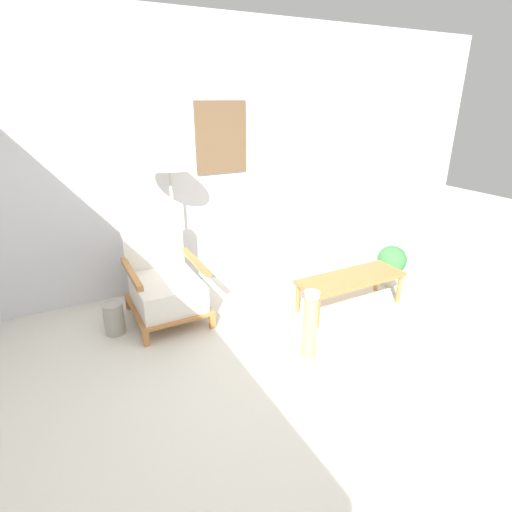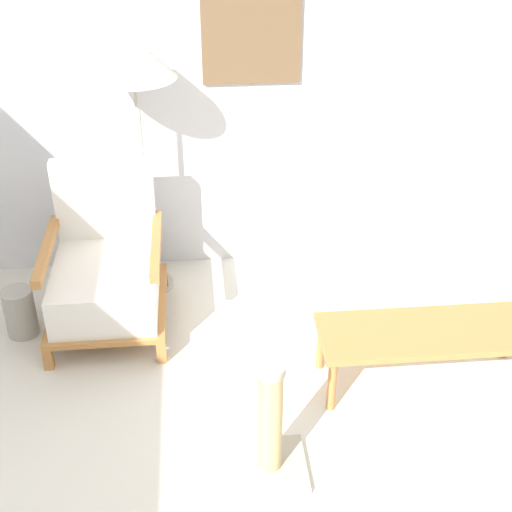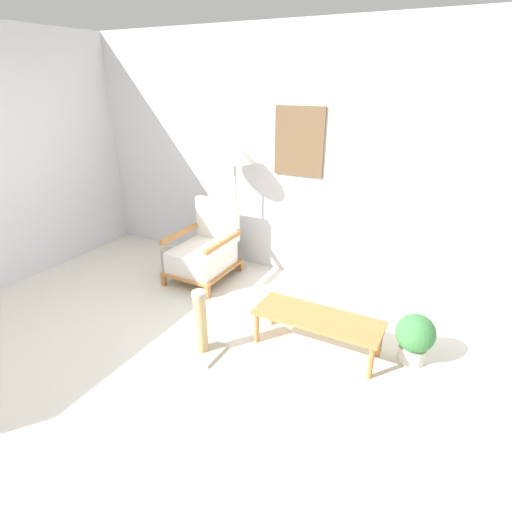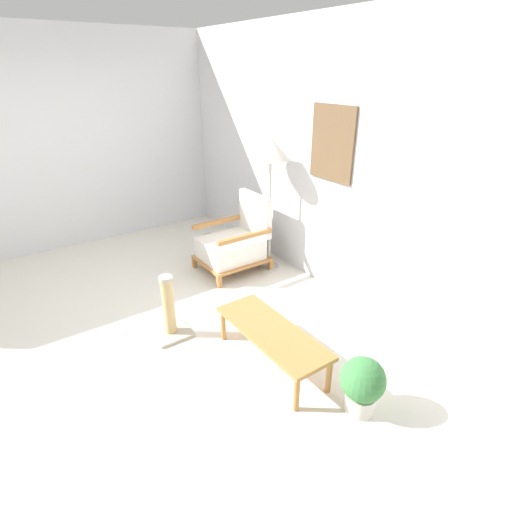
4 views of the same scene
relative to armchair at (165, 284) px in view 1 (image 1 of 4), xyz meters
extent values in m
plane|color=silver|center=(0.55, -1.65, -0.33)|extent=(14.00, 14.00, 0.00)
cube|color=silver|center=(0.55, 0.65, 1.02)|extent=(8.00, 0.06, 2.70)
cube|color=brown|center=(0.87, 0.61, 1.22)|extent=(0.56, 0.02, 0.72)
cube|color=#B2753D|center=(-0.30, -0.40, -0.26)|extent=(0.05, 0.05, 0.13)
cube|color=#B2753D|center=(0.30, -0.40, -0.26)|extent=(0.05, 0.05, 0.13)
cube|color=#B2753D|center=(-0.30, 0.31, -0.26)|extent=(0.05, 0.05, 0.13)
cube|color=#B2753D|center=(0.30, 0.31, -0.26)|extent=(0.05, 0.05, 0.13)
cube|color=#B2753D|center=(0.00, -0.04, -0.18)|extent=(0.64, 0.76, 0.03)
cube|color=white|center=(0.00, -0.06, -0.05)|extent=(0.56, 0.66, 0.24)
cube|color=white|center=(0.00, 0.30, 0.31)|extent=(0.56, 0.08, 0.48)
cube|color=#B2753D|center=(-0.29, -0.04, 0.19)|extent=(0.05, 0.70, 0.05)
cube|color=#B2753D|center=(0.29, -0.04, 0.19)|extent=(0.05, 0.70, 0.05)
cylinder|color=#B7B2A8|center=(0.23, 0.34, -0.32)|extent=(0.25, 0.25, 0.03)
cylinder|color=#B7B2A8|center=(0.23, 0.34, 0.35)|extent=(0.03, 0.03, 1.30)
cone|color=silver|center=(0.23, 0.34, 1.10)|extent=(0.46, 0.46, 0.22)
cube|color=#B2753D|center=(1.64, -0.68, -0.02)|extent=(1.09, 0.39, 0.04)
cylinder|color=#B2753D|center=(1.13, -0.84, -0.18)|extent=(0.04, 0.04, 0.30)
cylinder|color=#B2753D|center=(2.14, -0.84, -0.18)|extent=(0.04, 0.04, 0.30)
cylinder|color=#B2753D|center=(1.13, -0.52, -0.18)|extent=(0.04, 0.04, 0.30)
cylinder|color=#B2753D|center=(2.14, -0.52, -0.18)|extent=(0.04, 0.04, 0.30)
cylinder|color=#9E998E|center=(-0.49, -0.08, -0.19)|extent=(0.17, 0.17, 0.29)
cylinder|color=beige|center=(2.40, -0.47, -0.26)|extent=(0.22, 0.22, 0.14)
sphere|color=#3D7F42|center=(2.40, -0.47, -0.05)|extent=(0.32, 0.32, 0.32)
cube|color=#B2A893|center=(0.79, -1.19, -0.31)|extent=(0.33, 0.33, 0.03)
cylinder|color=tan|center=(0.79, -1.19, -0.04)|extent=(0.11, 0.11, 0.53)
cylinder|color=#B2A893|center=(0.79, -1.19, 0.25)|extent=(0.12, 0.12, 0.04)
camera|label=1|loc=(-0.82, -3.33, 1.61)|focal=28.00mm
camera|label=2|loc=(0.52, -3.41, 2.16)|focal=50.00mm
camera|label=3|loc=(2.52, -3.46, 1.85)|focal=28.00mm
camera|label=4|loc=(3.71, -2.28, 1.90)|focal=28.00mm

